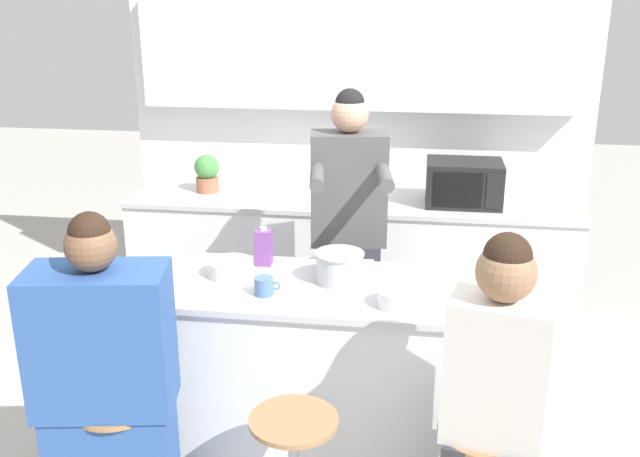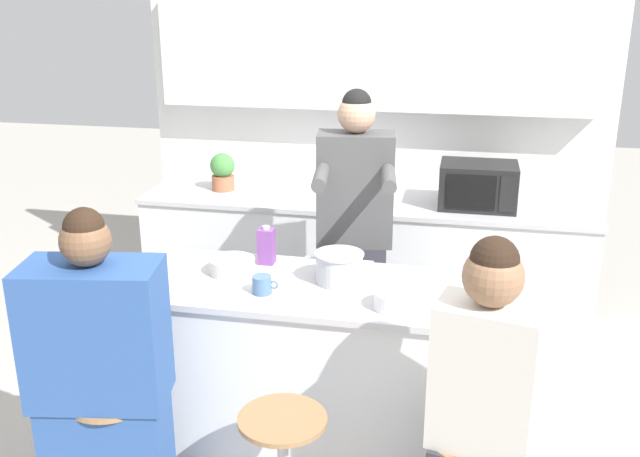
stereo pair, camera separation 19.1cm
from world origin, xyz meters
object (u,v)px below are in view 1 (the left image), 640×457
object	(u,v)px
person_cooking	(348,252)
person_seated_near	(492,431)
coffee_cup_far	(153,286)
cooking_pot	(339,267)
fruit_bowl	(231,268)
coffee_cup_near	(264,286)
potted_plant	(207,173)
kitchen_island	(318,374)
juice_carton	(264,247)
microwave	(464,183)
person_wrapped_blanket	(108,399)

from	to	relation	value
person_cooking	person_seated_near	distance (m)	1.46
person_seated_near	coffee_cup_far	size ratio (longest dim) A/B	13.47
person_seated_near	cooking_pot	size ratio (longest dim) A/B	4.58
cooking_pot	fruit_bowl	xyz separation A→B (m)	(-0.51, 0.00, -0.03)
person_seated_near	fruit_bowl	size ratio (longest dim) A/B	6.76
person_cooking	fruit_bowl	distance (m)	0.76
coffee_cup_near	potted_plant	xyz separation A→B (m)	(-0.75, 1.63, 0.08)
cooking_pot	coffee_cup_far	world-z (taller)	cooking_pot
kitchen_island	coffee_cup_near	size ratio (longest dim) A/B	15.21
kitchen_island	juice_carton	size ratio (longest dim) A/B	9.40
fruit_bowl	coffee_cup_near	bearing A→B (deg)	-43.87
coffee_cup_near	microwave	bearing A→B (deg)	59.45
potted_plant	person_seated_near	bearing A→B (deg)	-51.58
person_wrapped_blanket	juice_carton	world-z (taller)	person_wrapped_blanket
kitchen_island	juice_carton	xyz separation A→B (m)	(-0.30, 0.22, 0.55)
coffee_cup_near	microwave	xyz separation A→B (m)	(0.93, 1.57, 0.09)
kitchen_island	person_cooking	distance (m)	0.74
cooking_pot	juice_carton	xyz separation A→B (m)	(-0.39, 0.16, 0.02)
kitchen_island	microwave	bearing A→B (deg)	63.72
person_cooking	coffee_cup_far	distance (m)	1.14
potted_plant	kitchen_island	bearing A→B (deg)	-57.11
cooking_pot	coffee_cup_far	size ratio (longest dim) A/B	2.94
person_wrapped_blanket	coffee_cup_far	xyz separation A→B (m)	(0.04, 0.45, 0.29)
coffee_cup_far	juice_carton	xyz separation A→B (m)	(0.40, 0.43, 0.05)
kitchen_island	potted_plant	bearing A→B (deg)	122.89
person_seated_near	microwave	size ratio (longest dim) A/B	3.09
coffee_cup_near	cooking_pot	bearing A→B (deg)	32.41
fruit_bowl	potted_plant	bearing A→B (deg)	110.72
coffee_cup_near	coffee_cup_far	distance (m)	0.49
person_seated_near	fruit_bowl	world-z (taller)	person_seated_near
coffee_cup_near	microwave	distance (m)	1.83
kitchen_island	cooking_pot	bearing A→B (deg)	33.64
cooking_pot	potted_plant	distance (m)	1.78
person_seated_near	coffee_cup_near	distance (m)	1.13
kitchen_island	coffee_cup_far	xyz separation A→B (m)	(-0.70, -0.21, 0.50)
person_cooking	microwave	world-z (taller)	person_cooking
juice_carton	potted_plant	size ratio (longest dim) A/B	0.76
kitchen_island	coffee_cup_far	size ratio (longest dim) A/B	16.76
cooking_pot	juice_carton	world-z (taller)	juice_carton
potted_plant	person_wrapped_blanket	bearing A→B (deg)	-84.05
coffee_cup_far	coffee_cup_near	bearing A→B (deg)	8.27
person_wrapped_blanket	fruit_bowl	bearing A→B (deg)	56.14
cooking_pot	potted_plant	world-z (taller)	potted_plant
coffee_cup_near	juice_carton	size ratio (longest dim) A/B	0.62
person_cooking	coffee_cup_far	xyz separation A→B (m)	(-0.77, -0.83, 0.11)
coffee_cup_near	coffee_cup_far	world-z (taller)	coffee_cup_far
person_wrapped_blanket	potted_plant	world-z (taller)	person_wrapped_blanket
kitchen_island	potted_plant	world-z (taller)	potted_plant
person_wrapped_blanket	coffee_cup_near	distance (m)	0.79
coffee_cup_near	person_cooking	bearing A→B (deg)	69.05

